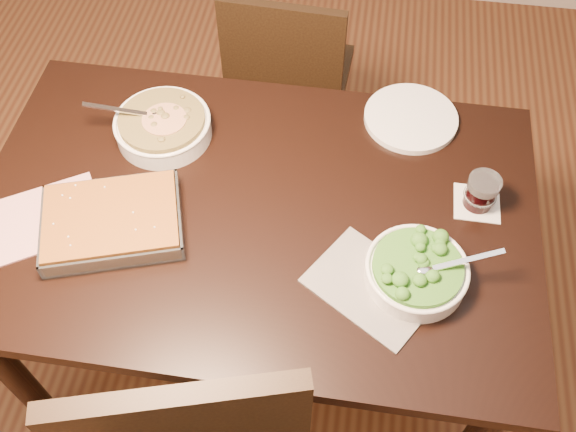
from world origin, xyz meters
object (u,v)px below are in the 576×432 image
object	(u,v)px
dinner_plate	(411,118)
broccoli_bowl	(416,271)
wine_tumbler	(482,191)
table	(256,230)
baking_dish	(112,222)
stew_bowl	(163,126)
chair_far	(288,78)

from	to	relation	value
dinner_plate	broccoli_bowl	bearing A→B (deg)	-86.82
wine_tumbler	dinner_plate	size ratio (longest dim) A/B	0.35
table	wine_tumbler	xyz separation A→B (m)	(0.55, 0.10, 0.14)
table	dinner_plate	distance (m)	0.53
table	broccoli_bowl	xyz separation A→B (m)	(0.40, -0.14, 0.13)
baking_dish	wine_tumbler	world-z (taller)	wine_tumbler
stew_bowl	chair_far	world-z (taller)	chair_far
wine_tumbler	dinner_plate	xyz separation A→B (m)	(-0.17, 0.26, -0.04)
stew_bowl	chair_far	xyz separation A→B (m)	(0.25, 0.57, -0.31)
broccoli_bowl	dinner_plate	xyz separation A→B (m)	(-0.03, 0.50, -0.02)
chair_far	baking_dish	bearing A→B (deg)	74.67
broccoli_bowl	wine_tumbler	distance (m)	0.28
broccoli_bowl	dinner_plate	distance (m)	0.50
table	chair_far	distance (m)	0.80
stew_bowl	chair_far	distance (m)	0.69
stew_bowl	baking_dish	distance (m)	0.32
stew_bowl	wine_tumbler	bearing A→B (deg)	-7.60
broccoli_bowl	baking_dish	size ratio (longest dim) A/B	0.69
baking_dish	table	bearing A→B (deg)	0.77
chair_far	wine_tumbler	bearing A→B (deg)	133.54
table	dinner_plate	xyz separation A→B (m)	(0.37, 0.36, 0.10)
baking_dish	wine_tumbler	distance (m)	0.90
broccoli_bowl	chair_far	world-z (taller)	chair_far
table	dinner_plate	size ratio (longest dim) A/B	5.47
table	chair_far	world-z (taller)	chair_far
baking_dish	stew_bowl	bearing A→B (deg)	64.87
chair_far	stew_bowl	bearing A→B (deg)	69.04
broccoli_bowl	wine_tumbler	world-z (taller)	wine_tumbler
baking_dish	wine_tumbler	bearing A→B (deg)	-4.38
wine_tumbler	chair_far	bearing A→B (deg)	130.42
broccoli_bowl	wine_tumbler	xyz separation A→B (m)	(0.15, 0.24, 0.02)
baking_dish	dinner_plate	world-z (taller)	baking_dish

